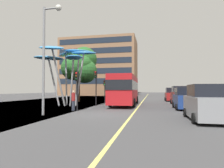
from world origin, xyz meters
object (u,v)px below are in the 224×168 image
(car_parked_mid, at_px, (185,99))
(car_side_street, at_px, (171,95))
(traffic_light_island_mid, at_px, (105,86))
(pedestrian, at_px, (73,100))
(street_lamp, at_px, (47,46))
(leaf_sculpture, at_px, (66,57))
(traffic_light_kerb_far, at_px, (96,81))
(red_bus, at_px, (125,88))
(traffic_light_kerb_near, at_px, (77,82))
(car_parked_near, at_px, (205,104))
(car_parked_far, at_px, (179,96))

(car_parked_mid, relative_size, car_side_street, 1.05)
(traffic_light_island_mid, xyz_separation_m, pedestrian, (-0.23, -10.58, -1.47))
(street_lamp, bearing_deg, leaf_sculpture, 106.01)
(traffic_light_kerb_far, distance_m, pedestrian, 5.40)
(red_bus, height_order, traffic_light_kerb_near, red_bus)
(red_bus, bearing_deg, car_side_street, 56.45)
(red_bus, bearing_deg, street_lamp, -113.17)
(leaf_sculpture, xyz_separation_m, traffic_light_island_mid, (3.18, 5.90, -3.30))
(leaf_sculpture, distance_m, car_side_street, 17.99)
(leaf_sculpture, xyz_separation_m, car_parked_near, (12.91, -8.23, -4.65))
(traffic_light_kerb_far, distance_m, car_parked_mid, 9.69)
(red_bus, height_order, leaf_sculpture, leaf_sculpture)
(red_bus, bearing_deg, leaf_sculpture, -161.25)
(red_bus, relative_size, traffic_light_kerb_far, 2.63)
(traffic_light_kerb_near, height_order, traffic_light_island_mid, traffic_light_kerb_near)
(leaf_sculpture, xyz_separation_m, traffic_light_kerb_far, (3.53, 0.31, -2.80))
(traffic_light_kerb_far, xyz_separation_m, car_parked_far, (9.61, 4.27, -1.79))
(traffic_light_island_mid, xyz_separation_m, car_parked_near, (9.73, -14.13, -1.35))
(traffic_light_island_mid, bearing_deg, car_parked_near, -55.44)
(leaf_sculpture, relative_size, car_parked_mid, 1.79)
(car_side_street, bearing_deg, car_parked_mid, -89.94)
(leaf_sculpture, height_order, car_parked_far, leaf_sculpture)
(car_parked_near, distance_m, car_side_street, 19.90)
(traffic_light_kerb_near, relative_size, car_side_street, 0.85)
(traffic_light_kerb_near, height_order, street_lamp, street_lamp)
(traffic_light_island_mid, distance_m, car_parked_near, 17.21)
(red_bus, distance_m, car_parked_near, 12.26)
(car_parked_far, height_order, car_side_street, car_parked_far)
(red_bus, xyz_separation_m, car_side_street, (6.25, 9.43, -0.99))
(car_side_street, relative_size, pedestrian, 2.27)
(leaf_sculpture, bearing_deg, car_side_street, 42.22)
(traffic_light_kerb_far, bearing_deg, pedestrian, -96.61)
(pedestrian, bearing_deg, red_bus, 62.12)
(leaf_sculpture, bearing_deg, traffic_light_kerb_near, -55.93)
(car_parked_mid, xyz_separation_m, car_side_street, (-0.01, 13.06, 0.05))
(traffic_light_island_mid, relative_size, car_side_street, 0.81)
(car_parked_mid, distance_m, street_lamp, 13.12)
(leaf_sculpture, distance_m, street_lamp, 8.25)
(traffic_light_kerb_near, xyz_separation_m, car_parked_near, (9.49, -3.18, -1.46))
(leaf_sculpture, bearing_deg, red_bus, 18.75)
(traffic_light_kerb_far, bearing_deg, red_bus, 32.06)
(car_parked_near, relative_size, pedestrian, 2.47)
(street_lamp, bearing_deg, traffic_light_island_mid, 86.22)
(car_side_street, xyz_separation_m, street_lamp, (-10.60, -19.58, 4.07))
(car_parked_near, height_order, street_lamp, street_lamp)
(traffic_light_island_mid, height_order, car_parked_near, traffic_light_island_mid)
(leaf_sculpture, relative_size, car_parked_near, 1.73)
(red_bus, distance_m, car_side_street, 11.36)
(traffic_light_kerb_far, distance_m, traffic_light_island_mid, 5.62)
(car_parked_near, bearing_deg, car_side_street, 90.12)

